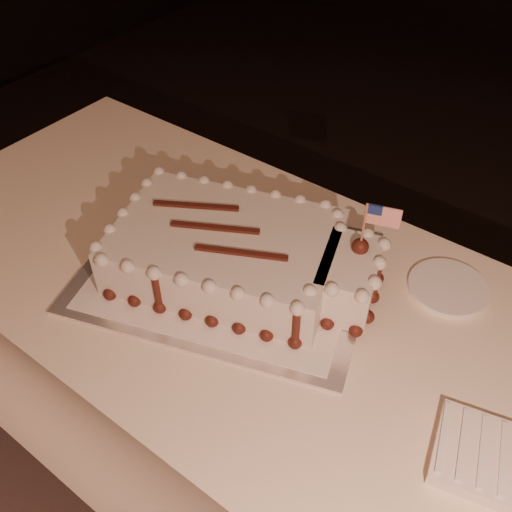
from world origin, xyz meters
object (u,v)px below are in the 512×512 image
Objects in this scene: cake_board at (227,271)px; banquet_table at (354,453)px; sheet_cake at (240,254)px; side_plate at (448,288)px; napkin_stack at (500,463)px.

banquet_table is at bearing -19.18° from cake_board.
sheet_cake reaches higher than side_plate.
sheet_cake is (-0.34, 0.02, 0.44)m from banquet_table.
napkin_stack is at bearing -55.42° from side_plate.
banquet_table is 0.56m from sheet_cake.
banquet_table is at bearing -98.33° from side_plate.
side_plate is at bearing 12.06° from cake_board.
napkin_stack is (0.61, -0.10, -0.05)m from sheet_cake.
side_plate is (0.41, 0.24, 0.00)m from cake_board.
banquet_table is 14.21× the size of side_plate.
sheet_cake reaches higher than napkin_stack.
napkin_stack is 0.40m from side_plate.
cake_board is 1.01× the size of sheet_cake.
sheet_cake is 0.62m from napkin_stack.
cake_board is at bearing 172.36° from napkin_stack.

